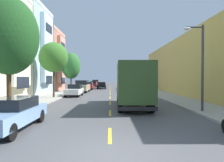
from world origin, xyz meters
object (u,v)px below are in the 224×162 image
Objects in this scene: parked_suv_champagne at (82,86)px; parked_hatchback_burgundy at (93,84)px; street_lamp at (200,60)px; parked_pickup_orange at (96,83)px; street_tree_second at (54,57)px; parked_hatchback_white at (75,90)px; parked_wagon_red at (88,86)px; parked_hatchback_forest at (126,84)px; street_tree_nearest at (8,36)px; parked_suv_teal at (134,85)px; parked_sedan_silver at (131,85)px; street_tree_third at (71,66)px; parked_sedan_sky at (11,113)px; delivery_box_truck at (132,83)px; moving_black_sedan at (102,85)px.

parked_hatchback_burgundy is (0.19, 17.70, -0.23)m from parked_suv_champagne.
street_lamp is 1.07× the size of parked_pickup_orange.
street_tree_second is 4.98m from parked_hatchback_white.
parked_wagon_red is 1.18× the size of parked_hatchback_forest.
parked_suv_champagne is at bearing -90.60° from parked_hatchback_burgundy.
parked_hatchback_forest is 0.76× the size of parked_pickup_orange.
parked_suv_teal is at bearing 65.29° from street_tree_nearest.
parked_hatchback_burgundy is at bearing 138.11° from parked_sedan_silver.
street_tree_third is 14.74m from parked_sedan_silver.
parked_wagon_red is (0.14, 29.34, 0.05)m from parked_sedan_sky.
parked_suv_champagne is at bearing 78.21° from street_tree_second.
street_tree_third is at bearing 164.32° from parked_suv_champagne.
parked_sedan_sky is at bearing -132.52° from delivery_box_truck.
parked_suv_champagne is 1.02× the size of parked_wagon_red.
delivery_box_truck is 9.31m from parked_sedan_sky.
parked_wagon_red is 0.90× the size of parked_pickup_orange.
parked_suv_champagne is 13.30m from parked_sedan_silver.
street_tree_nearest is 1.16× the size of street_tree_third.
moving_black_sedan is at bearing 177.74° from parked_sedan_silver.
parked_pickup_orange is (-6.22, 44.16, -1.11)m from delivery_box_truck.
parked_pickup_orange is (-0.12, 21.62, 0.02)m from parked_wagon_red.
parked_sedan_sky is 40.34m from parked_hatchback_burgundy.
street_tree_second is at bearing -90.00° from street_tree_third.
parked_suv_teal is 1.07× the size of moving_black_sedan.
street_tree_nearest is 1.51× the size of parked_suv_champagne.
parked_suv_teal is at bearing 82.71° from delivery_box_truck.
parked_sedan_silver is at bearing 60.36° from street_tree_second.
street_tree_nearest is 29.78m from moving_black_sedan.
parked_pickup_orange is (-8.82, 23.89, -0.16)m from parked_suv_teal.
street_lamp is at bearing -87.06° from parked_sedan_silver.
street_tree_third is at bearing 94.82° from parked_sedan_sky.
delivery_box_truck is 34.11m from parked_hatchback_burgundy.
street_tree_second is 1.55× the size of parked_hatchback_burgundy.
parked_hatchback_burgundy is at bearing 89.40° from parked_suv_champagne.
parked_suv_champagne is (1.93, 9.24, -3.66)m from street_tree_second.
delivery_box_truck is 1.52× the size of parked_pickup_orange.
street_tree_second reaches higher than parked_wagon_red.
moving_black_sedan is (2.69, 16.88, -0.01)m from parked_hatchback_white.
parked_wagon_red is 11.01m from parked_hatchback_burgundy.
moving_black_sedan is (-6.05, -8.92, -0.01)m from parked_hatchback_forest.
parked_sedan_sky is at bearing -94.62° from moving_black_sedan.
street_tree_nearest is 1.54× the size of parked_wagon_red.
parked_sedan_sky is 50.96m from parked_pickup_orange.
parked_suv_teal is at bearing -69.75° from parked_pickup_orange.
parked_suv_champagne is at bearing -15.68° from street_tree_third.
street_tree_third is at bearing 104.59° from parked_hatchback_white.
parked_pickup_orange is at bearing 87.00° from street_tree_second.
parked_suv_champagne is 20.92m from parked_hatchback_forest.
street_tree_nearest reaches higher than parked_suv_champagne.
parked_pickup_orange is at bearing 115.71° from parked_sedan_silver.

